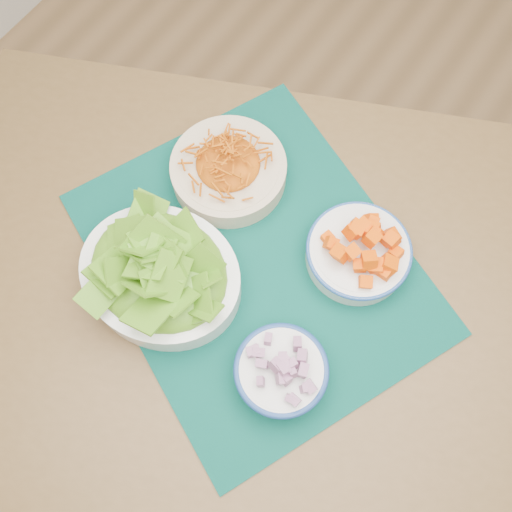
{
  "coord_description": "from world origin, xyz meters",
  "views": [
    {
      "loc": [
        -0.1,
        -0.54,
        1.7
      ],
      "look_at": [
        -0.3,
        -0.25,
        0.78
      ],
      "focal_mm": 40.0,
      "sensor_mm": 36.0,
      "label": 1
    }
  ],
  "objects_px": {
    "carrot_bowl": "(228,167)",
    "lettuce_bowl": "(159,271)",
    "table": "(278,315)",
    "placemat": "(256,262)",
    "onion_bowl": "(281,370)",
    "squash_bowl": "(360,249)"
  },
  "relations": [
    {
      "from": "table",
      "to": "onion_bowl",
      "type": "xyz_separation_m",
      "value": [
        0.07,
        -0.11,
        0.13
      ]
    },
    {
      "from": "table",
      "to": "onion_bowl",
      "type": "bearing_deg",
      "value": -80.37
    },
    {
      "from": "table",
      "to": "onion_bowl",
      "type": "distance_m",
      "value": 0.18
    },
    {
      "from": "placemat",
      "to": "carrot_bowl",
      "type": "height_order",
      "value": "carrot_bowl"
    },
    {
      "from": "table",
      "to": "squash_bowl",
      "type": "bearing_deg",
      "value": 40.26
    },
    {
      "from": "carrot_bowl",
      "to": "onion_bowl",
      "type": "xyz_separation_m",
      "value": [
        0.28,
        -0.25,
        0.0
      ]
    },
    {
      "from": "table",
      "to": "placemat",
      "type": "bearing_deg",
      "value": 130.38
    },
    {
      "from": "lettuce_bowl",
      "to": "squash_bowl",
      "type": "bearing_deg",
      "value": 35.19
    },
    {
      "from": "table",
      "to": "carrot_bowl",
      "type": "relative_size",
      "value": 6.87
    },
    {
      "from": "squash_bowl",
      "to": "lettuce_bowl",
      "type": "height_order",
      "value": "lettuce_bowl"
    },
    {
      "from": "placemat",
      "to": "lettuce_bowl",
      "type": "xyz_separation_m",
      "value": [
        -0.11,
        -0.12,
        0.06
      ]
    },
    {
      "from": "placemat",
      "to": "lettuce_bowl",
      "type": "height_order",
      "value": "lettuce_bowl"
    },
    {
      "from": "table",
      "to": "carrot_bowl",
      "type": "bearing_deg",
      "value": 121.03
    },
    {
      "from": "table",
      "to": "onion_bowl",
      "type": "height_order",
      "value": "onion_bowl"
    },
    {
      "from": "squash_bowl",
      "to": "lettuce_bowl",
      "type": "distance_m",
      "value": 0.34
    },
    {
      "from": "table",
      "to": "lettuce_bowl",
      "type": "height_order",
      "value": "lettuce_bowl"
    },
    {
      "from": "table",
      "to": "squash_bowl",
      "type": "distance_m",
      "value": 0.21
    },
    {
      "from": "placemat",
      "to": "squash_bowl",
      "type": "height_order",
      "value": "squash_bowl"
    },
    {
      "from": "lettuce_bowl",
      "to": "onion_bowl",
      "type": "height_order",
      "value": "lettuce_bowl"
    },
    {
      "from": "carrot_bowl",
      "to": "lettuce_bowl",
      "type": "height_order",
      "value": "lettuce_bowl"
    },
    {
      "from": "table",
      "to": "placemat",
      "type": "height_order",
      "value": "placemat"
    },
    {
      "from": "onion_bowl",
      "to": "placemat",
      "type": "bearing_deg",
      "value": 135.96
    }
  ]
}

